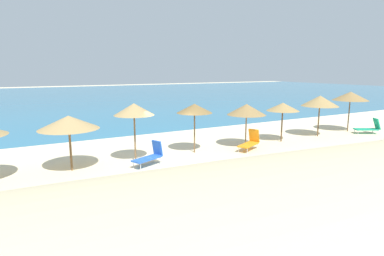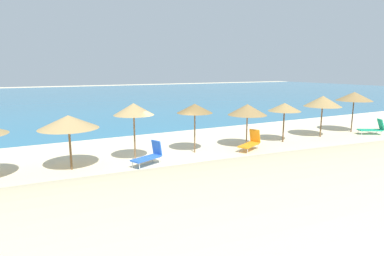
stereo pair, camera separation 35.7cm
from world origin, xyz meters
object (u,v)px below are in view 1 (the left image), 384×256
object	(u,v)px
beach_umbrella_5	(195,109)
beach_umbrella_6	(247,109)
beach_umbrella_8	(320,101)
beach_ball	(319,161)
beach_umbrella_7	(283,107)
beach_umbrella_3	(69,123)
lounge_chair_1	(250,142)
beach_umbrella_4	(134,109)
lounge_chair_2	(150,156)
beach_umbrella_9	(350,96)
lounge_chair_0	(369,128)

from	to	relation	value
beach_umbrella_5	beach_umbrella_6	xyz separation A→B (m)	(3.16, -0.37, -0.20)
beach_umbrella_8	beach_ball	bearing A→B (deg)	-139.50
beach_umbrella_7	beach_ball	world-z (taller)	beach_umbrella_7
beach_umbrella_6	beach_umbrella_3	bearing A→B (deg)	178.27
beach_umbrella_3	lounge_chair_1	distance (m)	9.48
beach_ball	beach_umbrella_4	bearing A→B (deg)	148.20
beach_umbrella_8	lounge_chair_2	xyz separation A→B (m)	(-12.25, -0.71, -1.91)
beach_umbrella_9	lounge_chair_1	world-z (taller)	beach_umbrella_9
lounge_chair_2	beach_umbrella_7	bearing A→B (deg)	-108.87
lounge_chair_2	beach_umbrella_4	bearing A→B (deg)	5.65
beach_umbrella_3	beach_umbrella_8	bearing A→B (deg)	-0.76
lounge_chair_2	beach_umbrella_9	bearing A→B (deg)	-110.42
beach_umbrella_7	beach_umbrella_9	xyz separation A→B (m)	(6.58, 0.12, 0.39)
beach_umbrella_8	beach_umbrella_9	distance (m)	3.32
beach_umbrella_6	beach_umbrella_9	xyz separation A→B (m)	(9.45, 0.21, 0.36)
lounge_chair_1	beach_ball	world-z (taller)	lounge_chair_1
beach_umbrella_8	beach_ball	xyz separation A→B (m)	(-5.28, -4.51, -2.19)
beach_umbrella_8	lounge_chair_0	xyz separation A→B (m)	(3.86, -1.12, -1.95)
beach_umbrella_9	lounge_chair_1	distance (m)	9.88
beach_umbrella_9	lounge_chair_0	distance (m)	2.53
beach_umbrella_4	beach_umbrella_9	bearing A→B (deg)	0.21
beach_umbrella_7	lounge_chair_1	distance (m)	3.55
lounge_chair_0	beach_ball	distance (m)	9.75
beach_umbrella_3	beach_umbrella_5	bearing A→B (deg)	0.80
beach_umbrella_9	lounge_chair_2	world-z (taller)	beach_umbrella_9
beach_umbrella_5	beach_umbrella_9	size ratio (longest dim) A/B	0.92
beach_umbrella_5	beach_umbrella_6	bearing A→B (deg)	-6.73
beach_umbrella_7	lounge_chair_2	xyz separation A→B (m)	(-8.97, -0.73, -1.70)
beach_umbrella_5	beach_umbrella_4	bearing A→B (deg)	-176.33
beach_umbrella_4	lounge_chair_0	bearing A→B (deg)	-4.13
beach_umbrella_3	beach_ball	distance (m)	11.51
lounge_chair_0	beach_ball	xyz separation A→B (m)	(-9.14, -3.40, -0.24)
beach_umbrella_4	beach_umbrella_5	distance (m)	3.39
beach_umbrella_5	lounge_chair_0	size ratio (longest dim) A/B	1.53
lounge_chair_1	lounge_chair_2	bearing A→B (deg)	64.44
beach_umbrella_5	beach_ball	world-z (taller)	beach_umbrella_5
beach_ball	beach_umbrella_7	bearing A→B (deg)	66.08
beach_umbrella_5	beach_umbrella_7	world-z (taller)	beach_umbrella_5
beach_umbrella_4	lounge_chair_1	size ratio (longest dim) A/B	1.67
beach_umbrella_9	lounge_chair_0	xyz separation A→B (m)	(0.55, -1.25, -2.13)
lounge_chair_0	beach_ball	bearing A→B (deg)	139.95
beach_umbrella_7	beach_umbrella_4	bearing A→B (deg)	179.65
beach_umbrella_4	lounge_chair_0	world-z (taller)	beach_umbrella_4
lounge_chair_2	lounge_chair_1	bearing A→B (deg)	-113.25
beach_umbrella_4	beach_umbrella_5	bearing A→B (deg)	3.67
beach_umbrella_5	lounge_chair_1	bearing A→B (deg)	-18.05
lounge_chair_0	lounge_chair_1	world-z (taller)	lounge_chair_1
lounge_chair_1	beach_ball	bearing A→B (deg)	169.10
beach_umbrella_9	beach_umbrella_3	bearing A→B (deg)	179.78
lounge_chair_2	beach_umbrella_5	bearing A→B (deg)	-94.63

